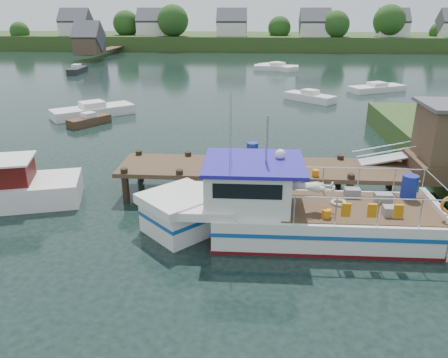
# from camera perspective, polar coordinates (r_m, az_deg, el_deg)

# --- Properties ---
(ground_plane) EXTENTS (160.00, 160.00, 0.00)m
(ground_plane) POSITION_cam_1_polar(r_m,az_deg,el_deg) (20.93, 3.03, -1.89)
(ground_plane) COLOR black
(far_shore) EXTENTS (140.00, 42.55, 9.22)m
(far_shore) POSITION_cam_1_polar(r_m,az_deg,el_deg) (101.79, 4.15, 17.86)
(far_shore) COLOR #30491E
(far_shore) RESTS_ON ground
(dock) EXTENTS (16.60, 3.00, 4.78)m
(dock) POSITION_cam_1_polar(r_m,az_deg,el_deg) (21.10, 21.15, 3.34)
(dock) COLOR #463321
(dock) RESTS_ON ground
(lobster_boat) EXTENTS (11.87, 3.59, 5.64)m
(lobster_boat) POSITION_cam_1_polar(r_m,az_deg,el_deg) (16.92, 7.95, -4.16)
(lobster_boat) COLOR silver
(lobster_boat) RESTS_ON ground
(moored_rowboat) EXTENTS (2.81, 3.33, 0.96)m
(moored_rowboat) POSITION_cam_1_polar(r_m,az_deg,el_deg) (34.91, -17.20, 7.34)
(moored_rowboat) COLOR #463321
(moored_rowboat) RESTS_ON ground
(moored_far) EXTENTS (6.43, 2.67, 1.06)m
(moored_far) POSITION_cam_1_polar(r_m,az_deg,el_deg) (64.94, 6.83, 14.28)
(moored_far) COLOR silver
(moored_far) RESTS_ON ground
(moored_a) EXTENTS (6.48, 5.77, 1.20)m
(moored_a) POSITION_cam_1_polar(r_m,az_deg,el_deg) (37.76, -16.74, 8.54)
(moored_a) COLOR silver
(moored_a) RESTS_ON ground
(moored_b) EXTENTS (4.84, 4.53, 1.09)m
(moored_b) POSITION_cam_1_polar(r_m,az_deg,el_deg) (43.05, 11.14, 10.48)
(moored_b) COLOR silver
(moored_b) RESTS_ON ground
(moored_c) EXTENTS (6.46, 4.61, 0.97)m
(moored_c) POSITION_cam_1_polar(r_m,az_deg,el_deg) (50.15, 19.32, 11.15)
(moored_c) COLOR silver
(moored_c) RESTS_ON ground
(moored_d) EXTENTS (5.80, 6.14, 1.07)m
(moored_d) POSITION_cam_1_polar(r_m,az_deg,el_deg) (65.51, 7.00, 14.34)
(moored_d) COLOR silver
(moored_d) RESTS_ON ground
(moored_e) EXTENTS (1.72, 4.48, 1.22)m
(moored_e) POSITION_cam_1_polar(r_m,az_deg,el_deg) (64.42, -18.63, 13.34)
(moored_e) COLOR black
(moored_e) RESTS_ON ground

